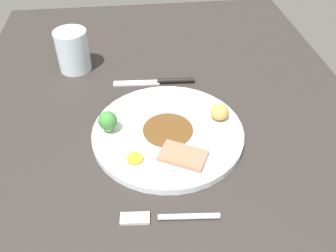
% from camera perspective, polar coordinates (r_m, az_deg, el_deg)
% --- Properties ---
extents(dining_table, '(1.20, 0.84, 0.04)m').
position_cam_1_polar(dining_table, '(0.72, -0.29, -0.98)').
color(dining_table, '#2B2623').
rests_on(dining_table, ground).
extents(dinner_plate, '(0.29, 0.29, 0.01)m').
position_cam_1_polar(dinner_plate, '(0.68, 0.00, -1.07)').
color(dinner_plate, white).
rests_on(dinner_plate, dining_table).
extents(gravy_pool, '(0.10, 0.10, 0.00)m').
position_cam_1_polar(gravy_pool, '(0.68, 0.32, -0.57)').
color(gravy_pool, '#563819').
rests_on(gravy_pool, dinner_plate).
extents(meat_slice_main, '(0.08, 0.09, 0.01)m').
position_cam_1_polar(meat_slice_main, '(0.62, 2.42, -4.77)').
color(meat_slice_main, '#9E664C').
rests_on(meat_slice_main, dinner_plate).
extents(roast_potato_left, '(0.05, 0.05, 0.03)m').
position_cam_1_polar(roast_potato_left, '(0.70, 8.26, 2.23)').
color(roast_potato_left, '#BC8C42').
rests_on(roast_potato_left, dinner_plate).
extents(carrot_coin_front, '(0.03, 0.03, 0.01)m').
position_cam_1_polar(carrot_coin_front, '(0.62, -5.30, -5.22)').
color(carrot_coin_front, orange).
rests_on(carrot_coin_front, dinner_plate).
extents(broccoli_floret, '(0.04, 0.04, 0.04)m').
position_cam_1_polar(broccoli_floret, '(0.67, -9.63, 0.81)').
color(broccoli_floret, '#8CB766').
rests_on(broccoli_floret, dinner_plate).
extents(fork, '(0.03, 0.15, 0.01)m').
position_cam_1_polar(fork, '(0.56, -0.21, -14.41)').
color(fork, silver).
rests_on(fork, dining_table).
extents(knife, '(0.03, 0.19, 0.01)m').
position_cam_1_polar(knife, '(0.82, -1.08, 7.14)').
color(knife, black).
rests_on(knife, dining_table).
extents(water_glass, '(0.08, 0.08, 0.10)m').
position_cam_1_polar(water_glass, '(0.88, -14.99, 11.58)').
color(water_glass, silver).
rests_on(water_glass, dining_table).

